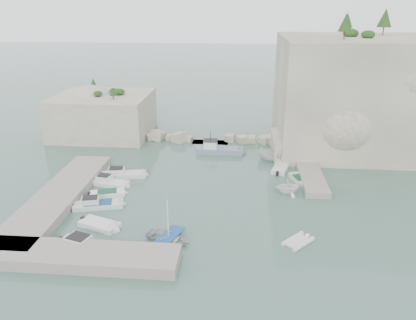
# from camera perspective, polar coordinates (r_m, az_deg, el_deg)

# --- Properties ---
(ground) EXTENTS (400.00, 400.00, 0.00)m
(ground) POSITION_cam_1_polar(r_m,az_deg,el_deg) (47.55, -0.62, -5.98)
(ground) COLOR #46695D
(ground) RESTS_ON ground
(cliff_east) EXTENTS (26.00, 22.00, 17.00)m
(cliff_east) POSITION_cam_1_polar(r_m,az_deg,el_deg) (69.06, 20.91, 8.78)
(cliff_east) COLOR beige
(cliff_east) RESTS_ON ground
(cliff_terrace) EXTENTS (8.00, 10.00, 2.50)m
(cliff_terrace) POSITION_cam_1_polar(r_m,az_deg,el_deg) (64.11, 12.60, 2.05)
(cliff_terrace) COLOR beige
(cliff_terrace) RESTS_ON ground
(outcrop_west) EXTENTS (16.00, 14.00, 7.00)m
(outcrop_west) POSITION_cam_1_polar(r_m,az_deg,el_deg) (73.60, -14.49, 6.18)
(outcrop_west) COLOR beige
(outcrop_west) RESTS_ON ground
(quay_west) EXTENTS (5.00, 24.00, 1.10)m
(quay_west) POSITION_cam_1_polar(r_m,az_deg,el_deg) (50.83, -20.26, -4.83)
(quay_west) COLOR #9E9689
(quay_west) RESTS_ON ground
(quay_south) EXTENTS (18.00, 4.00, 1.10)m
(quay_south) POSITION_cam_1_polar(r_m,az_deg,el_deg) (39.03, -17.65, -12.79)
(quay_south) COLOR #9E9689
(quay_south) RESTS_ON ground
(ledge_east) EXTENTS (3.00, 16.00, 0.80)m
(ledge_east) POSITION_cam_1_polar(r_m,az_deg,el_deg) (57.07, 13.99, -1.40)
(ledge_east) COLOR #9E9689
(ledge_east) RESTS_ON ground
(breakwater) EXTENTS (28.00, 3.00, 1.40)m
(breakwater) POSITION_cam_1_polar(r_m,az_deg,el_deg) (67.66, 0.31, 3.09)
(breakwater) COLOR beige
(breakwater) RESTS_ON ground
(motorboat_a) EXTENTS (6.78, 3.06, 1.40)m
(motorboat_a) POSITION_cam_1_polar(r_m,az_deg,el_deg) (55.54, -11.79, -2.30)
(motorboat_a) COLOR silver
(motorboat_a) RESTS_ON ground
(motorboat_b) EXTENTS (5.69, 2.86, 1.40)m
(motorboat_b) POSITION_cam_1_polar(r_m,az_deg,el_deg) (53.42, -13.60, -3.43)
(motorboat_b) COLOR white
(motorboat_b) RESTS_ON ground
(motorboat_c) EXTENTS (4.75, 2.90, 0.70)m
(motorboat_c) POSITION_cam_1_polar(r_m,az_deg,el_deg) (50.64, -13.95, -4.88)
(motorboat_c) COLOR white
(motorboat_c) RESTS_ON ground
(motorboat_d) EXTENTS (6.32, 3.26, 1.40)m
(motorboat_d) POSITION_cam_1_polar(r_m,az_deg,el_deg) (48.18, -15.14, -6.40)
(motorboat_d) COLOR silver
(motorboat_d) RESTS_ON ground
(motorboat_e) EXTENTS (5.04, 3.41, 0.70)m
(motorboat_e) POSITION_cam_1_polar(r_m,az_deg,el_deg) (44.17, -14.97, -9.06)
(motorboat_e) COLOR silver
(motorboat_e) RESTS_ON ground
(motorboat_f) EXTENTS (6.99, 3.97, 1.40)m
(motorboat_f) POSITION_cam_1_polar(r_m,az_deg,el_deg) (40.71, -16.62, -12.05)
(motorboat_f) COLOR silver
(motorboat_f) RESTS_ON ground
(rowboat) EXTENTS (5.40, 4.61, 0.94)m
(rowboat) POSITION_cam_1_polar(r_m,az_deg,el_deg) (40.61, -5.55, -11.25)
(rowboat) COLOR silver
(rowboat) RESTS_ON ground
(inflatable_dinghy) EXTENTS (3.48, 3.56, 0.44)m
(inflatable_dinghy) POSITION_cam_1_polar(r_m,az_deg,el_deg) (41.06, 12.54, -11.31)
(inflatable_dinghy) COLOR silver
(inflatable_dinghy) RESTS_ON ground
(tender_east_a) EXTENTS (4.19, 3.79, 1.92)m
(tender_east_a) POSITION_cam_1_polar(r_m,az_deg,el_deg) (50.91, 11.20, -4.50)
(tender_east_a) COLOR white
(tender_east_a) RESTS_ON ground
(tender_east_b) EXTENTS (2.67, 4.40, 0.70)m
(tender_east_b) POSITION_cam_1_polar(r_m,az_deg,el_deg) (54.23, 12.67, -2.97)
(tender_east_b) COLOR silver
(tender_east_b) RESTS_ON ground
(tender_east_c) EXTENTS (3.32, 5.96, 0.70)m
(tender_east_c) POSITION_cam_1_polar(r_m,az_deg,el_deg) (57.86, 10.24, -1.21)
(tender_east_c) COLOR silver
(tender_east_c) RESTS_ON ground
(tender_east_d) EXTENTS (5.48, 3.80, 1.98)m
(tender_east_d) POSITION_cam_1_polar(r_m,az_deg,el_deg) (60.44, 9.27, -0.16)
(tender_east_d) COLOR silver
(tender_east_d) RESTS_ON ground
(work_boat) EXTENTS (7.85, 2.41, 2.20)m
(work_boat) POSITION_cam_1_polar(r_m,az_deg,el_deg) (62.91, 1.64, 0.99)
(work_boat) COLOR slate
(work_boat) RESTS_ON ground
(rowboat_mast) EXTENTS (0.10, 0.10, 4.20)m
(rowboat_mast) POSITION_cam_1_polar(r_m,az_deg,el_deg) (39.29, -5.68, -8.08)
(rowboat_mast) COLOR white
(rowboat_mast) RESTS_ON rowboat
(vegetation) EXTENTS (53.48, 13.88, 13.40)m
(vegetation) POSITION_cam_1_polar(r_m,az_deg,el_deg) (68.01, 17.30, 17.10)
(vegetation) COLOR #1E4219
(vegetation) RESTS_ON ground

